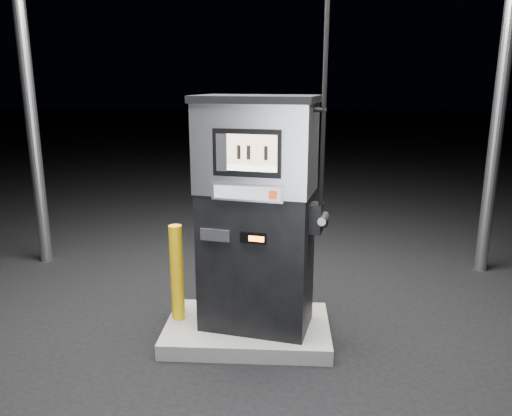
{
  "coord_description": "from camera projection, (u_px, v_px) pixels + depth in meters",
  "views": [
    {
      "loc": [
        0.34,
        -4.48,
        2.46
      ],
      "look_at": [
        0.08,
        0.0,
        1.32
      ],
      "focal_mm": 35.0,
      "sensor_mm": 36.0,
      "label": 1
    }
  ],
  "objects": [
    {
      "name": "ground",
      "position": [
        248.0,
        336.0,
        4.96
      ],
      "size": [
        80.0,
        80.0,
        0.0
      ],
      "primitive_type": "plane",
      "color": "black",
      "rests_on": "ground"
    },
    {
      "name": "pump_island",
      "position": [
        248.0,
        330.0,
        4.94
      ],
      "size": [
        1.6,
        1.0,
        0.15
      ],
      "primitive_type": "cube",
      "color": "#5F605B",
      "rests_on": "ground"
    },
    {
      "name": "fuel_dispenser",
      "position": [
        257.0,
        213.0,
        4.62
      ],
      "size": [
        1.26,
        0.86,
        4.55
      ],
      "rotation": [
        0.0,
        0.0,
        -0.21
      ],
      "color": "black",
      "rests_on": "pump_island"
    },
    {
      "name": "bollard_left",
      "position": [
        177.0,
        273.0,
        4.9
      ],
      "size": [
        0.15,
        0.15,
        0.97
      ],
      "primitive_type": "cylinder",
      "rotation": [
        0.0,
        0.0,
        -0.15
      ],
      "color": "#EEB10D",
      "rests_on": "pump_island"
    },
    {
      "name": "bollard_right",
      "position": [
        304.0,
        280.0,
        4.81
      ],
      "size": [
        0.15,
        0.15,
        0.91
      ],
      "primitive_type": "cylinder",
      "rotation": [
        0.0,
        0.0,
        0.3
      ],
      "color": "#EEB10D",
      "rests_on": "pump_island"
    }
  ]
}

